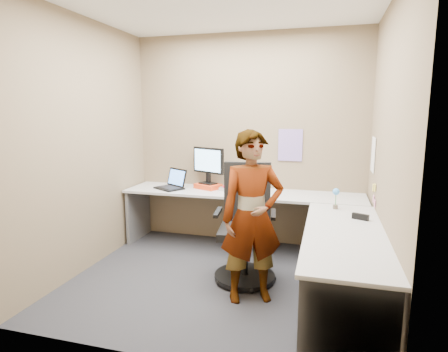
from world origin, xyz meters
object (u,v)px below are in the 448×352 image
(desk, at_px, (269,218))
(person, at_px, (252,217))
(monitor, at_px, (208,162))
(office_chair, at_px, (246,233))

(desk, relative_size, person, 1.91)
(desk, height_order, monitor, monitor)
(desk, distance_m, person, 0.69)
(desk, bearing_deg, person, -94.75)
(monitor, distance_m, person, 1.63)
(person, bearing_deg, desk, 60.57)
(desk, relative_size, monitor, 6.36)
(desk, xyz_separation_m, office_chair, (-0.20, -0.24, -0.11))
(monitor, bearing_deg, person, -33.07)
(office_chair, relative_size, person, 0.75)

